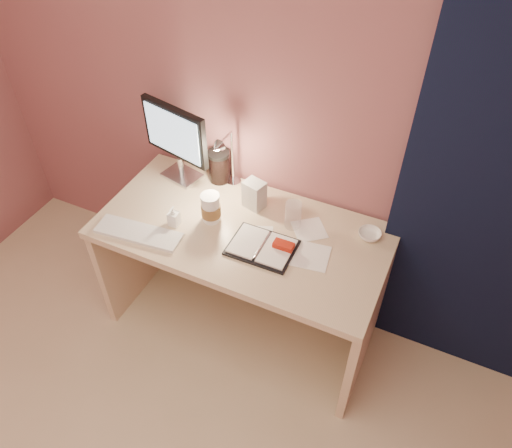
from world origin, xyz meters
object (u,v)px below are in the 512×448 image
at_px(coffee_cup, 211,209).
at_px(dark_jar, 219,167).
at_px(desk, 249,252).
at_px(monitor, 177,136).
at_px(clear_cup, 293,215).
at_px(lotion_bottle, 174,216).
at_px(bowl, 370,235).
at_px(product_box, 254,194).
at_px(keyboard, 139,233).
at_px(planner, 264,247).
at_px(desk_lamp, 225,159).

relative_size(coffee_cup, dark_jar, 0.97).
bearing_deg(desk, monitor, 161.81).
height_order(monitor, clear_cup, monitor).
bearing_deg(coffee_cup, lotion_bottle, -143.94).
bearing_deg(bowl, monitor, 178.86).
xyz_separation_m(desk, coffee_cup, (-0.17, -0.07, 0.30)).
distance_m(lotion_bottle, product_box, 0.41).
distance_m(desk, monitor, 0.69).
height_order(keyboard, clear_cup, clear_cup).
xyz_separation_m(monitor, coffee_cup, (0.31, -0.23, -0.18)).
bearing_deg(monitor, product_box, 6.36).
relative_size(keyboard, planner, 1.38).
height_order(keyboard, dark_jar, dark_jar).
distance_m(monitor, planner, 0.73).
bearing_deg(clear_cup, coffee_cup, -160.98).
xyz_separation_m(planner, coffee_cup, (-0.31, 0.07, 0.06)).
xyz_separation_m(coffee_cup, clear_cup, (0.37, 0.13, -0.00)).
bearing_deg(dark_jar, monitor, -161.73).
xyz_separation_m(monitor, lotion_bottle, (0.16, -0.33, -0.20)).
relative_size(clear_cup, desk_lamp, 0.41).
height_order(bowl, lotion_bottle, lotion_bottle).
bearing_deg(desk, coffee_cup, -156.10).
relative_size(keyboard, coffee_cup, 2.74).
height_order(monitor, lotion_bottle, monitor).
xyz_separation_m(desk, desk_lamp, (-0.20, 0.14, 0.44)).
xyz_separation_m(keyboard, bowl, (0.99, 0.45, 0.01)).
height_order(lotion_bottle, desk_lamp, desk_lamp).
height_order(dark_jar, product_box, dark_jar).
bearing_deg(monitor, keyboard, -71.99).
bearing_deg(monitor, coffee_cup, -24.03).
xyz_separation_m(bowl, desk_lamp, (-0.76, 0.01, 0.20)).
xyz_separation_m(desk, monitor, (-0.47, 0.16, 0.48)).
relative_size(lotion_bottle, product_box, 0.72).
xyz_separation_m(clear_cup, bowl, (0.36, 0.08, -0.05)).
xyz_separation_m(monitor, dark_jar, (0.20, 0.06, -0.18)).
xyz_separation_m(planner, lotion_bottle, (-0.46, -0.04, 0.04)).
height_order(desk, keyboard, keyboard).
bearing_deg(coffee_cup, desk, 23.90).
distance_m(desk, product_box, 0.32).
bearing_deg(lotion_bottle, planner, 4.59).
distance_m(coffee_cup, product_box, 0.23).
relative_size(bowl, lotion_bottle, 1.00).
height_order(clear_cup, product_box, product_box).
bearing_deg(planner, bowl, 32.82).
height_order(monitor, planner, monitor).
distance_m(bowl, desk_lamp, 0.79).
distance_m(clear_cup, lotion_bottle, 0.57).
height_order(desk, lotion_bottle, lotion_bottle).
bearing_deg(lotion_bottle, keyboard, -131.96).
bearing_deg(monitor, desk, -5.65).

